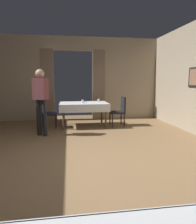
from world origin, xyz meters
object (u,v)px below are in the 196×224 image
plate_mid_a (84,102)px  dining_table_mid (84,105)px  glass_mid_c (99,100)px  chair_mid_left (47,111)px  glass_mid_b (83,101)px  person_waiter_by_doorway (41,97)px  chair_mid_right (120,110)px

plate_mid_a → dining_table_mid: bearing=-93.6°
dining_table_mid → glass_mid_c: glass_mid_c is taller
plate_mid_a → glass_mid_c: (0.47, -0.11, 0.05)m
chair_mid_left → glass_mid_b: 1.13m
chair_mid_left → glass_mid_c: chair_mid_left is taller
glass_mid_c → plate_mid_a: bearing=167.4°
glass_mid_c → person_waiter_by_doorway: size_ratio=0.06×
dining_table_mid → chair_mid_right: 1.15m
chair_mid_left → glass_mid_b: bearing=-4.1°
chair_mid_right → glass_mid_b: bearing=-177.5°
chair_mid_right → glass_mid_c: (-0.64, 0.23, 0.29)m
chair_mid_right → glass_mid_c: chair_mid_right is taller
glass_mid_b → chair_mid_right: bearing=2.5°
chair_mid_right → person_waiter_by_doorway: 2.52m
chair_mid_left → chair_mid_right: size_ratio=1.00×
plate_mid_a → person_waiter_by_doorway: size_ratio=0.13×
plate_mid_a → glass_mid_c: 0.49m
dining_table_mid → plate_mid_a: 0.28m
plate_mid_a → glass_mid_b: glass_mid_b is taller
plate_mid_a → glass_mid_b: size_ratio=2.08×
chair_mid_right → dining_table_mid: bearing=176.2°
chair_mid_right → plate_mid_a: size_ratio=4.21×
dining_table_mid → glass_mid_b: 0.19m
dining_table_mid → glass_mid_c: (0.49, 0.15, 0.14)m
chair_mid_right → plate_mid_a: bearing=163.3°
chair_mid_right → plate_mid_a: chair_mid_right is taller
chair_mid_right → person_waiter_by_doorway: bearing=-159.1°
plate_mid_a → person_waiter_by_doorway: person_waiter_by_doorway is taller
chair_mid_right → chair_mid_left: bearing=179.3°
plate_mid_a → chair_mid_right: bearing=-16.7°
dining_table_mid → chair_mid_left: 1.15m
chair_mid_right → glass_mid_c: 0.74m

